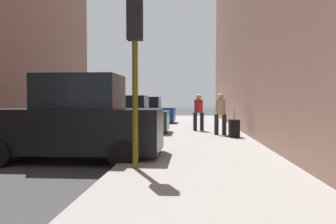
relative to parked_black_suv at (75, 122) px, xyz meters
name	(u,v)px	position (x,y,z in m)	size (l,w,h in m)	color
ground_plane	(16,149)	(-2.65, 1.90, -1.03)	(120.00, 120.00, 0.00)	#38383A
sidewalk	(201,149)	(3.35, 1.90, -0.96)	(4.00, 40.00, 0.15)	gray
parked_black_suv	(75,122)	(0.00, 0.00, 0.00)	(4.60, 2.07, 2.25)	black
parked_dark_green_sedan	(122,117)	(0.00, 5.95, -0.18)	(4.20, 2.06, 1.79)	#193828
parked_blue_sedan	(143,112)	(0.00, 12.29, -0.18)	(4.23, 2.12, 1.79)	navy
fire_hydrant	(164,124)	(1.80, 6.71, -0.54)	(0.42, 0.22, 0.70)	red
traffic_light	(135,45)	(1.85, -1.51, 1.73)	(0.32, 0.32, 3.60)	#514C0F
pedestrian_in_tan_coat	(220,112)	(4.26, 5.26, 0.07)	(0.52, 0.46, 1.71)	black
pedestrian_in_red_jacket	(199,110)	(3.41, 7.05, 0.07)	(0.52, 0.46, 1.71)	black
rolling_suitcase	(234,128)	(4.72, 4.48, -0.54)	(0.38, 0.57, 1.04)	black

